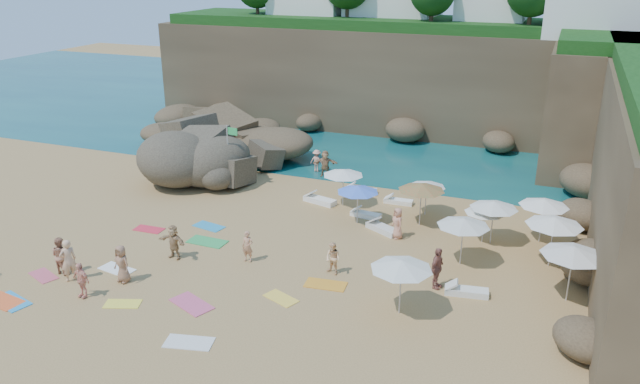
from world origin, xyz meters
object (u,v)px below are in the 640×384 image
at_px(person_stand_2, 317,161).
at_px(person_stand_1, 61,255).
at_px(person_stand_3, 437,268).
at_px(person_stand_6, 68,260).
at_px(flag_pole, 230,149).
at_px(parasol_1, 485,210).
at_px(person_stand_5, 325,163).
at_px(parasol_0, 343,172).
at_px(parasol_2, 427,184).
at_px(lounger_0, 361,191).
at_px(person_stand_4, 398,223).
at_px(rock_outcrop, 215,175).

bearing_deg(person_stand_2, person_stand_1, 78.53).
distance_m(person_stand_3, person_stand_6, 15.87).
bearing_deg(person_stand_3, flag_pole, 74.98).
bearing_deg(parasol_1, person_stand_5, 149.14).
bearing_deg(parasol_0, person_stand_5, 122.26).
bearing_deg(person_stand_5, parasol_0, -77.68).
relative_size(parasol_2, lounger_0, 1.11).
bearing_deg(flag_pole, parasol_2, 0.38).
distance_m(parasol_0, lounger_0, 2.98).
distance_m(parasol_1, person_stand_1, 19.84).
bearing_deg(parasol_0, lounger_0, 81.79).
bearing_deg(parasol_1, person_stand_4, -165.53).
distance_m(parasol_0, parasol_1, 8.36).
height_order(person_stand_2, person_stand_5, person_stand_5).
relative_size(parasol_0, person_stand_2, 1.54).
distance_m(lounger_0, person_stand_1, 17.30).
xyz_separation_m(rock_outcrop, parasol_1, (17.63, -4.06, 1.74)).
relative_size(parasol_2, person_stand_6, 1.06).
bearing_deg(parasol_0, rock_outcrop, 168.29).
height_order(person_stand_5, person_stand_6, person_stand_6).
height_order(parasol_0, person_stand_1, parasol_0).
bearing_deg(person_stand_2, person_stand_5, 149.19).
relative_size(flag_pole, parasol_1, 1.94).
relative_size(flag_pole, parasol_2, 1.89).
bearing_deg(lounger_0, person_stand_6, -123.23).
relative_size(rock_outcrop, lounger_0, 4.31).
xyz_separation_m(parasol_1, person_stand_2, (-11.70, 7.11, -0.99)).
bearing_deg(parasol_2, person_stand_5, 151.59).
relative_size(person_stand_1, person_stand_4, 1.07).
relative_size(parasol_0, person_stand_6, 1.19).
bearing_deg(person_stand_2, lounger_0, 151.15).
distance_m(parasol_0, person_stand_2, 6.31).
relative_size(parasol_0, parasol_2, 1.12).
distance_m(parasol_0, person_stand_3, 10.21).
bearing_deg(lounger_0, person_stand_2, 141.70).
bearing_deg(person_stand_4, person_stand_2, -179.12).
bearing_deg(parasol_0, parasol_1, -14.46).
height_order(flag_pole, person_stand_3, flag_pole).
bearing_deg(person_stand_3, person_stand_4, 47.10).
height_order(person_stand_1, person_stand_4, person_stand_1).
bearing_deg(person_stand_5, person_stand_1, -130.11).
bearing_deg(person_stand_6, parasol_0, 176.72).
height_order(rock_outcrop, parasol_1, parasol_1).
relative_size(rock_outcrop, person_stand_5, 4.69).
bearing_deg(person_stand_2, flag_pole, 57.11).
distance_m(flag_pole, person_stand_5, 6.36).
xyz_separation_m(lounger_0, person_stand_2, (-3.95, 2.70, 0.60)).
distance_m(flag_pole, parasol_2, 12.04).
xyz_separation_m(flag_pole, parasol_1, (15.45, -2.39, -0.74)).
distance_m(parasol_1, person_stand_3, 5.56).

